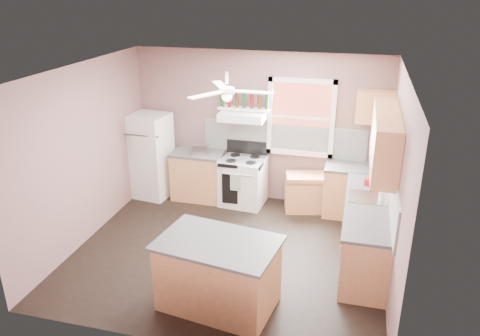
% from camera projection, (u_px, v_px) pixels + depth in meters
% --- Properties ---
extents(floor, '(4.50, 4.50, 0.00)m').
position_uv_depth(floor, '(229.00, 252.00, 7.03)').
color(floor, black).
rests_on(floor, ground).
extents(ceiling, '(4.50, 4.50, 0.00)m').
position_uv_depth(ceiling, '(227.00, 71.00, 6.02)').
color(ceiling, white).
rests_on(ceiling, ground).
extents(wall_back, '(4.50, 0.05, 2.70)m').
position_uv_depth(wall_back, '(259.00, 127.00, 8.34)').
color(wall_back, '#775654').
rests_on(wall_back, ground).
extents(wall_right, '(0.05, 4.00, 2.70)m').
position_uv_depth(wall_right, '(398.00, 185.00, 5.99)').
color(wall_right, '#775654').
rests_on(wall_right, ground).
extents(wall_left, '(0.05, 4.00, 2.70)m').
position_uv_depth(wall_left, '(83.00, 154.00, 7.05)').
color(wall_left, '#775654').
rests_on(wall_left, ground).
extents(backsplash_back, '(2.90, 0.03, 0.55)m').
position_uv_depth(backsplash_back, '(283.00, 139.00, 8.27)').
color(backsplash_back, white).
rests_on(backsplash_back, wall_back).
extents(backsplash_right, '(0.03, 2.60, 0.55)m').
position_uv_depth(backsplash_right, '(392.00, 188.00, 6.34)').
color(backsplash_right, white).
rests_on(backsplash_right, wall_right).
extents(window_view, '(1.00, 0.02, 1.20)m').
position_uv_depth(window_view, '(301.00, 117.00, 8.04)').
color(window_view, maroon).
rests_on(window_view, wall_back).
extents(window_frame, '(1.16, 0.07, 1.36)m').
position_uv_depth(window_frame, '(301.00, 118.00, 8.01)').
color(window_frame, white).
rests_on(window_frame, wall_back).
extents(refrigerator, '(0.74, 0.72, 1.56)m').
position_uv_depth(refrigerator, '(151.00, 156.00, 8.62)').
color(refrigerator, white).
rests_on(refrigerator, floor).
extents(base_cabinet_left, '(0.90, 0.60, 0.86)m').
position_uv_depth(base_cabinet_left, '(198.00, 176.00, 8.64)').
color(base_cabinet_left, '#AD7148').
rests_on(base_cabinet_left, floor).
extents(counter_left, '(0.92, 0.62, 0.04)m').
position_uv_depth(counter_left, '(197.00, 153.00, 8.47)').
color(counter_left, '#434345').
rests_on(counter_left, base_cabinet_left).
extents(toaster, '(0.29, 0.18, 0.18)m').
position_uv_depth(toaster, '(201.00, 150.00, 8.32)').
color(toaster, silver).
rests_on(toaster, counter_left).
extents(stove, '(0.80, 0.70, 0.86)m').
position_uv_depth(stove, '(243.00, 181.00, 8.40)').
color(stove, white).
rests_on(stove, floor).
extents(range_hood, '(0.78, 0.50, 0.14)m').
position_uv_depth(range_hood, '(243.00, 116.00, 8.05)').
color(range_hood, white).
rests_on(range_hood, wall_back).
extents(bottle_shelf, '(0.90, 0.26, 0.03)m').
position_uv_depth(bottle_shelf, '(244.00, 109.00, 8.12)').
color(bottle_shelf, white).
rests_on(bottle_shelf, range_hood).
extents(cart, '(0.75, 0.59, 0.67)m').
position_uv_depth(cart, '(305.00, 192.00, 8.20)').
color(cart, '#AD7148').
rests_on(cart, floor).
extents(base_cabinet_corner, '(1.00, 0.60, 0.86)m').
position_uv_depth(base_cabinet_corner, '(354.00, 192.00, 7.99)').
color(base_cabinet_corner, '#AD7148').
rests_on(base_cabinet_corner, floor).
extents(base_cabinet_right, '(0.60, 2.20, 0.86)m').
position_uv_depth(base_cabinet_right, '(365.00, 233.00, 6.68)').
color(base_cabinet_right, '#AD7148').
rests_on(base_cabinet_right, floor).
extents(counter_corner, '(1.02, 0.62, 0.04)m').
position_uv_depth(counter_corner, '(356.00, 168.00, 7.82)').
color(counter_corner, '#434345').
rests_on(counter_corner, base_cabinet_corner).
extents(counter_right, '(0.62, 2.22, 0.04)m').
position_uv_depth(counter_right, '(368.00, 205.00, 6.52)').
color(counter_right, '#434345').
rests_on(counter_right, base_cabinet_right).
extents(sink, '(0.55, 0.45, 0.03)m').
position_uv_depth(sink, '(368.00, 198.00, 6.69)').
color(sink, silver).
rests_on(sink, counter_right).
extents(faucet, '(0.03, 0.03, 0.14)m').
position_uv_depth(faucet, '(380.00, 194.00, 6.63)').
color(faucet, silver).
rests_on(faucet, sink).
extents(upper_cabinet_right, '(0.33, 1.80, 0.76)m').
position_uv_depth(upper_cabinet_right, '(385.00, 140.00, 6.33)').
color(upper_cabinet_right, '#AD7148').
rests_on(upper_cabinet_right, wall_right).
extents(upper_cabinet_corner, '(0.60, 0.33, 0.52)m').
position_uv_depth(upper_cabinet_corner, '(375.00, 107.00, 7.51)').
color(upper_cabinet_corner, '#AD7148').
rests_on(upper_cabinet_corner, wall_back).
extents(paper_towel, '(0.26, 0.12, 0.12)m').
position_uv_depth(paper_towel, '(378.00, 145.00, 7.75)').
color(paper_towel, white).
rests_on(paper_towel, wall_back).
extents(island, '(1.47, 1.05, 0.86)m').
position_uv_depth(island, '(218.00, 275.00, 5.74)').
color(island, '#AD7148').
rests_on(island, floor).
extents(island_top, '(1.56, 1.14, 0.04)m').
position_uv_depth(island_top, '(218.00, 243.00, 5.57)').
color(island_top, '#434345').
rests_on(island_top, island).
extents(ceiling_fan_hub, '(0.20, 0.20, 0.08)m').
position_uv_depth(ceiling_fan_hub, '(227.00, 91.00, 6.11)').
color(ceiling_fan_hub, white).
rests_on(ceiling_fan_hub, ceiling).
extents(soap_bottle, '(0.09, 0.09, 0.22)m').
position_uv_depth(soap_bottle, '(383.00, 195.00, 6.52)').
color(soap_bottle, silver).
rests_on(soap_bottle, counter_right).
extents(red_caddy, '(0.20, 0.15, 0.10)m').
position_uv_depth(red_caddy, '(371.00, 182.00, 7.08)').
color(red_caddy, red).
rests_on(red_caddy, counter_right).
extents(wine_bottles, '(0.86, 0.06, 0.31)m').
position_uv_depth(wine_bottles, '(244.00, 100.00, 8.06)').
color(wine_bottles, '#143819').
rests_on(wine_bottles, bottle_shelf).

